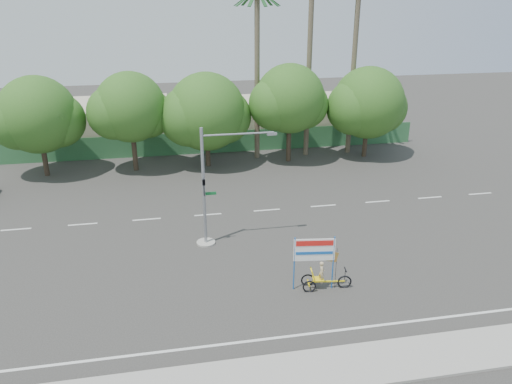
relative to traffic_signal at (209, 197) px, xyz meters
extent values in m
plane|color=#33302D|center=(2.20, -3.98, -2.92)|extent=(120.00, 120.00, 0.00)
cube|color=gray|center=(2.20, -11.48, -2.86)|extent=(50.00, 2.40, 0.12)
cube|color=#336B3D|center=(2.20, 17.52, -1.92)|extent=(38.00, 0.08, 2.00)
cube|color=beige|center=(-7.80, 22.02, -0.92)|extent=(12.00, 8.00, 4.00)
cube|color=beige|center=(10.20, 22.02, -1.12)|extent=(14.00, 8.00, 3.60)
cylinder|color=#473828|center=(-11.80, 14.02, -1.16)|extent=(0.40, 0.40, 3.52)
sphere|color=#205519|center=(-11.80, 14.02, 2.04)|extent=(6.00, 6.00, 6.00)
sphere|color=#205519|center=(-10.45, 14.32, 1.48)|extent=(4.32, 4.32, 4.32)
sphere|color=#205519|center=(-13.15, 13.77, 1.72)|extent=(4.56, 4.56, 4.56)
cylinder|color=#473828|center=(-4.80, 14.02, -1.05)|extent=(0.40, 0.40, 3.74)
sphere|color=#205519|center=(-4.80, 14.02, 2.35)|extent=(5.60, 5.60, 5.60)
sphere|color=#205519|center=(-3.54, 14.32, 1.76)|extent=(4.03, 4.03, 4.03)
sphere|color=#205519|center=(-6.06, 13.77, 2.01)|extent=(4.26, 4.26, 4.26)
cylinder|color=#473828|center=(1.20, 14.02, -1.27)|extent=(0.40, 0.40, 3.30)
sphere|color=#205519|center=(1.20, 14.02, 1.73)|extent=(6.40, 6.40, 6.40)
sphere|color=#205519|center=(2.64, 14.32, 1.21)|extent=(4.61, 4.61, 4.61)
sphere|color=#205519|center=(-0.24, 13.77, 1.43)|extent=(4.86, 4.86, 4.86)
cylinder|color=#473828|center=(8.20, 14.02, -0.98)|extent=(0.40, 0.40, 3.87)
sphere|color=#205519|center=(8.20, 14.02, 2.54)|extent=(5.80, 5.80, 5.80)
sphere|color=#205519|center=(9.50, 14.32, 1.92)|extent=(4.18, 4.18, 4.18)
sphere|color=#205519|center=(6.89, 13.77, 2.19)|extent=(4.41, 4.41, 4.41)
cylinder|color=#473828|center=(15.20, 14.02, -1.20)|extent=(0.40, 0.40, 3.43)
sphere|color=#205519|center=(15.20, 14.02, 1.92)|extent=(6.20, 6.20, 6.20)
sphere|color=#205519|center=(16.59, 14.32, 1.37)|extent=(4.46, 4.46, 4.46)
sphere|color=#205519|center=(13.80, 13.77, 1.61)|extent=(4.71, 4.71, 4.71)
cylinder|color=#70604C|center=(10.20, 15.52, 5.58)|extent=(0.44, 0.44, 17.00)
cylinder|color=#70604C|center=(14.20, 15.52, 4.58)|extent=(0.44, 0.44, 15.00)
cylinder|color=#70604C|center=(5.70, 15.52, 4.08)|extent=(0.44, 0.44, 14.00)
cylinder|color=gray|center=(-0.30, 0.02, -2.87)|extent=(1.10, 1.10, 0.10)
cylinder|color=gray|center=(-0.30, 0.02, 0.58)|extent=(0.18, 0.18, 7.00)
cylinder|color=gray|center=(1.70, 0.02, 3.63)|extent=(4.00, 0.10, 0.10)
cube|color=gray|center=(3.60, 0.02, 3.53)|extent=(0.55, 0.20, 0.12)
imported|color=black|center=(-0.30, -0.20, 0.68)|extent=(0.16, 0.20, 1.00)
cube|color=#14662D|center=(0.05, 0.02, 0.23)|extent=(0.70, 0.04, 0.18)
torus|color=black|center=(6.08, -5.98, -2.60)|extent=(0.73, 0.18, 0.72)
torus|color=black|center=(4.33, -5.44, -2.62)|extent=(0.68, 0.17, 0.68)
torus|color=black|center=(4.25, -6.04, -2.62)|extent=(0.68, 0.17, 0.68)
cube|color=yellow|center=(5.19, -5.86, -2.53)|extent=(1.81, 0.31, 0.06)
cube|color=yellow|center=(4.29, -5.74, -2.60)|extent=(0.15, 0.64, 0.05)
cube|color=yellow|center=(4.76, -5.80, -2.39)|extent=(0.59, 0.52, 0.06)
cube|color=yellow|center=(4.48, -5.76, -2.09)|extent=(0.30, 0.48, 0.58)
cylinder|color=black|center=(6.08, -5.98, -2.17)|extent=(0.04, 0.04, 0.59)
cube|color=black|center=(6.08, -5.98, -1.88)|extent=(0.11, 0.48, 0.04)
imported|color=#CCB284|center=(4.92, -5.82, -1.98)|extent=(0.33, 0.45, 1.15)
cylinder|color=blue|center=(3.55, -5.64, -1.48)|extent=(0.07, 0.07, 2.88)
cylinder|color=blue|center=(5.45, -5.90, -1.48)|extent=(0.07, 0.07, 2.88)
cube|color=white|center=(4.50, -5.77, -0.73)|extent=(2.02, 0.32, 1.17)
cube|color=red|center=(4.49, -5.80, -0.36)|extent=(1.80, 0.26, 0.28)
cube|color=blue|center=(4.49, -5.80, -0.89)|extent=(1.80, 0.26, 0.15)
cylinder|color=black|center=(5.61, -5.92, -1.80)|extent=(0.02, 0.02, 2.24)
cube|color=red|center=(5.24, -5.87, -1.10)|extent=(0.94, 0.15, 0.70)
camera|label=1|loc=(-2.21, -26.20, 10.95)|focal=35.00mm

